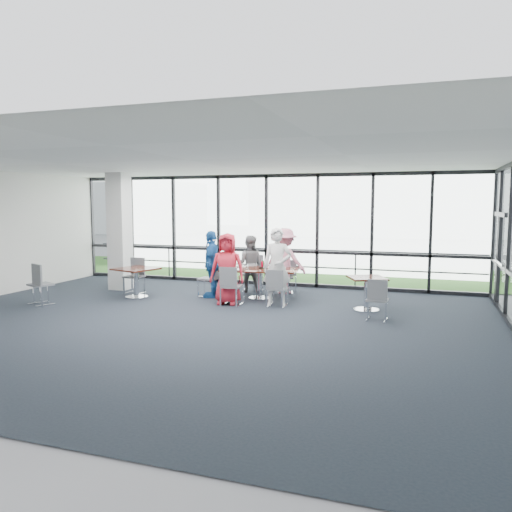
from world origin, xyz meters
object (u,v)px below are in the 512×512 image
(chair_spare_la, at_px, (41,285))
(diner_near_right, at_px, (277,267))
(side_table_left, at_px, (136,272))
(chair_main_fl, at_px, (251,274))
(chair_spare_r, at_px, (377,300))
(diner_far_left, at_px, (250,264))
(chair_main_end, at_px, (208,279))
(chair_main_fr, at_px, (285,277))
(structural_column, at_px, (120,232))
(chair_spare_lb, at_px, (134,277))
(diner_near_left, at_px, (227,269))
(main_table, at_px, (260,274))
(diner_end, at_px, (212,264))
(chair_main_nr, at_px, (277,288))
(chair_main_nl, at_px, (232,286))
(diner_far_right, at_px, (285,261))
(side_table_right, at_px, (367,283))

(chair_spare_la, bearing_deg, diner_near_right, 40.76)
(side_table_left, relative_size, diner_near_right, 0.63)
(chair_main_fl, bearing_deg, chair_spare_r, 132.91)
(side_table_left, xyz_separation_m, diner_far_left, (2.44, 1.68, 0.12))
(chair_main_end, xyz_separation_m, chair_spare_la, (-3.27, -2.26, 0.02))
(chair_main_fl, relative_size, chair_main_fr, 1.12)
(structural_column, bearing_deg, chair_spare_lb, -35.11)
(diner_near_left, bearing_deg, chair_spare_lb, 164.18)
(main_table, relative_size, diner_near_right, 1.08)
(chair_main_fr, xyz_separation_m, chair_spare_r, (2.59, -2.39, -0.00))
(diner_end, xyz_separation_m, chair_spare_r, (4.21, -1.26, -0.42))
(chair_main_nr, distance_m, chair_main_fl, 2.15)
(diner_near_left, bearing_deg, chair_main_fl, 84.74)
(diner_near_right, bearing_deg, chair_spare_lb, 165.65)
(diner_near_left, height_order, chair_main_nl, diner_near_left)
(chair_main_fl, bearing_deg, side_table_left, 23.28)
(main_table, distance_m, chair_main_end, 1.36)
(chair_main_end, bearing_deg, structural_column, -93.88)
(diner_far_right, height_order, chair_main_fl, diner_far_right)
(diner_near_right, relative_size, chair_main_fr, 2.14)
(chair_main_nr, relative_size, chair_main_fr, 1.01)
(side_table_left, distance_m, chair_spare_r, 6.02)
(diner_near_left, height_order, diner_far_right, diner_far_right)
(side_table_right, relative_size, diner_near_right, 0.55)
(chair_main_nl, relative_size, chair_spare_r, 1.06)
(chair_main_nl, distance_m, chair_spare_r, 3.37)
(structural_column, height_order, diner_far_right, structural_column)
(diner_far_left, xyz_separation_m, diner_end, (-0.66, -1.01, 0.08))
(diner_end, distance_m, chair_main_nr, 2.05)
(chair_spare_lb, bearing_deg, structural_column, -33.19)
(diner_far_left, distance_m, diner_far_right, 0.97)
(diner_near_left, height_order, chair_main_end, diner_near_left)
(structural_column, xyz_separation_m, chair_main_fl, (3.54, 0.84, -1.13))
(chair_main_nr, relative_size, chair_main_fl, 0.90)
(diner_near_right, relative_size, chair_main_nl, 2.02)
(diner_near_right, xyz_separation_m, chair_spare_la, (-5.27, -1.68, -0.43))
(side_table_right, distance_m, chair_main_fr, 2.73)
(structural_column, relative_size, side_table_right, 3.22)
(diner_near_right, distance_m, chair_main_fr, 1.74)
(diner_near_right, distance_m, chair_spare_la, 5.55)
(structural_column, bearing_deg, chair_spare_la, -101.62)
(diner_far_right, bearing_deg, chair_main_fr, -93.30)
(side_table_right, distance_m, diner_near_left, 3.21)
(chair_main_nr, height_order, chair_spare_lb, chair_spare_lb)
(diner_near_left, bearing_deg, diner_far_left, 84.81)
(side_table_left, xyz_separation_m, chair_main_nr, (3.69, 0.06, -0.22))
(chair_main_end, relative_size, chair_spare_lb, 1.00)
(structural_column, height_order, chair_main_end, structural_column)
(main_table, bearing_deg, chair_spare_la, -158.50)
(diner_near_left, bearing_deg, side_table_right, -1.06)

